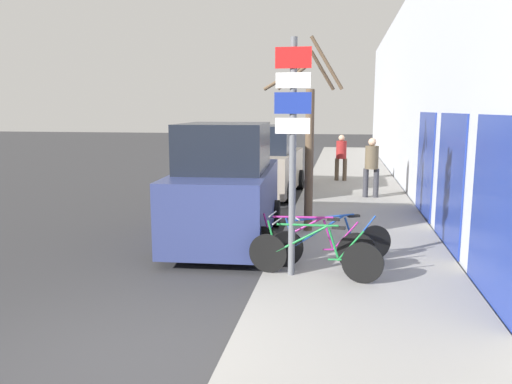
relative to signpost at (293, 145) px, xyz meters
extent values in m
plane|color=#333335|center=(-1.46, 8.38, -2.20)|extent=(80.00, 80.00, 0.00)
cube|color=gray|center=(1.14, 11.18, -2.12)|extent=(3.20, 32.00, 0.15)
cube|color=#B2B7C1|center=(2.89, 11.18, 1.05)|extent=(0.20, 32.00, 6.50)
cube|color=navy|center=(2.77, -0.61, -0.79)|extent=(0.03, 2.23, 2.51)
cube|color=navy|center=(2.77, 2.28, -0.79)|extent=(0.03, 2.23, 2.51)
cube|color=navy|center=(2.77, 5.18, -0.79)|extent=(0.03, 2.23, 2.51)
cylinder|color=#595B60|center=(0.00, 0.01, -0.23)|extent=(0.11, 0.11, 3.64)
cube|color=red|center=(0.00, -0.05, 1.28)|extent=(0.54, 0.02, 0.31)
cube|color=white|center=(0.00, -0.05, 0.96)|extent=(0.52, 0.02, 0.23)
cube|color=navy|center=(0.00, -0.05, 0.63)|extent=(0.55, 0.02, 0.32)
cube|color=white|center=(0.00, -0.05, 0.29)|extent=(0.52, 0.02, 0.24)
cylinder|color=black|center=(-0.38, 0.05, -1.73)|extent=(0.63, 0.14, 0.63)
cylinder|color=black|center=(1.09, -0.21, -1.73)|extent=(0.63, 0.14, 0.63)
cylinder|color=#197233|center=(0.17, -0.05, -1.44)|extent=(0.83, 0.18, 0.52)
cylinder|color=#197233|center=(0.25, -0.06, -1.22)|extent=(0.96, 0.21, 0.08)
cylinder|color=#197233|center=(0.65, -0.13, -1.46)|extent=(0.19, 0.07, 0.45)
cylinder|color=#197233|center=(0.83, -0.16, -1.71)|extent=(0.52, 0.12, 0.08)
cylinder|color=#197233|center=(0.91, -0.18, -1.49)|extent=(0.40, 0.10, 0.51)
cylinder|color=#197233|center=(-0.31, 0.04, -1.46)|extent=(0.18, 0.06, 0.54)
cube|color=black|center=(0.72, -0.14, -1.22)|extent=(0.21, 0.11, 0.04)
cylinder|color=#99999E|center=(-0.23, 0.02, -1.20)|extent=(0.10, 0.44, 0.02)
cylinder|color=black|center=(-0.52, 0.53, -1.73)|extent=(0.64, 0.11, 0.64)
cylinder|color=black|center=(1.02, 0.34, -1.73)|extent=(0.64, 0.11, 0.64)
cylinder|color=#8C1E72|center=(0.06, 0.45, -1.43)|extent=(0.87, 0.14, 0.53)
cylinder|color=#8C1E72|center=(0.13, 0.45, -1.21)|extent=(1.01, 0.16, 0.08)
cylinder|color=#8C1E72|center=(0.56, 0.39, -1.46)|extent=(0.19, 0.06, 0.46)
cylinder|color=#8C1E72|center=(0.75, 0.37, -1.70)|extent=(0.55, 0.09, 0.08)
cylinder|color=#8C1E72|center=(0.83, 0.36, -1.48)|extent=(0.41, 0.08, 0.51)
cylinder|color=#8C1E72|center=(-0.45, 0.52, -1.46)|extent=(0.19, 0.05, 0.55)
cube|color=black|center=(0.64, 0.38, -1.21)|extent=(0.21, 0.10, 0.04)
cylinder|color=#99999E|center=(-0.37, 0.51, -1.19)|extent=(0.08, 0.44, 0.02)
cylinder|color=black|center=(-0.13, 0.38, -1.74)|extent=(0.58, 0.28, 0.61)
cylinder|color=black|center=(1.34, 1.01, -1.74)|extent=(0.58, 0.28, 0.61)
cylinder|color=#1E4799|center=(0.42, 0.62, -1.46)|extent=(0.84, 0.39, 0.51)
cylinder|color=#1E4799|center=(0.49, 0.65, -1.24)|extent=(0.97, 0.45, 0.08)
cylinder|color=#1E4799|center=(0.90, 0.82, -1.48)|extent=(0.19, 0.11, 0.44)
cylinder|color=#1E4799|center=(1.08, 0.90, -1.72)|extent=(0.53, 0.25, 0.07)
cylinder|color=#1E4799|center=(1.15, 0.93, -1.50)|extent=(0.40, 0.19, 0.49)
cylinder|color=#1E4799|center=(-0.06, 0.41, -1.48)|extent=(0.19, 0.11, 0.53)
cube|color=black|center=(0.97, 0.85, -1.24)|extent=(0.22, 0.15, 0.04)
cylinder|color=#99999E|center=(0.01, 0.44, -1.22)|extent=(0.20, 0.41, 0.02)
cube|color=navy|center=(-1.60, 2.42, -1.35)|extent=(2.10, 4.45, 1.34)
cube|color=black|center=(-1.59, 2.25, -0.21)|extent=(1.79, 2.36, 0.94)
cylinder|color=black|center=(-2.60, 3.71, -1.88)|extent=(0.26, 0.64, 0.63)
cylinder|color=black|center=(-0.77, 3.82, -1.88)|extent=(0.26, 0.64, 0.63)
cylinder|color=black|center=(-2.44, 1.02, -1.88)|extent=(0.26, 0.64, 0.63)
cylinder|color=black|center=(-0.60, 1.13, -1.88)|extent=(0.26, 0.64, 0.63)
cube|color=gray|center=(-1.59, 8.23, -1.42)|extent=(1.91, 4.36, 1.19)
cube|color=black|center=(-1.60, 8.06, -0.39)|extent=(1.66, 2.29, 0.85)
cylinder|color=black|center=(-2.42, 9.60, -1.87)|extent=(0.24, 0.67, 0.66)
cylinder|color=black|center=(-0.67, 9.53, -1.87)|extent=(0.24, 0.67, 0.66)
cylinder|color=black|center=(-2.52, 6.93, -1.87)|extent=(0.24, 0.67, 0.66)
cylinder|color=black|center=(-0.76, 6.87, -1.87)|extent=(0.24, 0.67, 0.66)
cylinder|color=#4C3D2D|center=(0.87, 10.81, -1.64)|extent=(0.15, 0.15, 0.81)
cylinder|color=#4C3D2D|center=(0.58, 10.83, -1.64)|extent=(0.15, 0.15, 0.81)
cylinder|color=maroon|center=(0.73, 10.82, -0.92)|extent=(0.37, 0.37, 0.64)
sphere|color=tan|center=(0.73, 10.82, -0.49)|extent=(0.22, 0.22, 0.22)
cylinder|color=#333338|center=(1.47, 7.41, -1.62)|extent=(0.16, 0.16, 0.85)
cylinder|color=#333338|center=(1.77, 7.42, -1.62)|extent=(0.16, 0.16, 0.85)
cylinder|color=brown|center=(1.62, 7.41, -0.86)|extent=(0.39, 0.39, 0.67)
sphere|color=tan|center=(1.62, 7.41, -0.41)|extent=(0.23, 0.23, 0.23)
cylinder|color=brown|center=(0.06, 2.99, -0.55)|extent=(0.18, 0.18, 3.00)
cylinder|color=brown|center=(0.39, 3.07, 1.48)|extent=(0.72, 0.27, 1.09)
cylinder|color=brown|center=(-0.26, 2.90, 1.22)|extent=(0.71, 0.25, 0.59)
cylinder|color=brown|center=(-0.42, 3.01, 1.22)|extent=(1.01, 0.12, 0.62)
cylinder|color=brown|center=(0.30, 3.16, 1.33)|extent=(0.55, 0.43, 0.81)
camera|label=1|loc=(0.73, -7.55, 0.54)|focal=35.00mm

